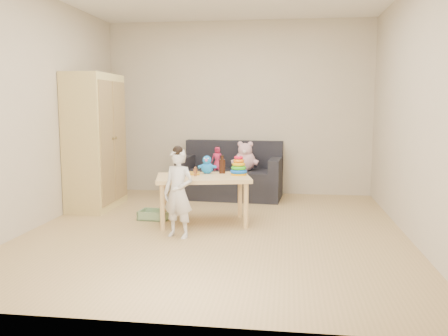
# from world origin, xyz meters

# --- Properties ---
(room) EXTENTS (4.50, 4.50, 4.50)m
(room) POSITION_xyz_m (0.00, 0.00, 1.30)
(room) COLOR tan
(room) RESTS_ON ground
(wardrobe) EXTENTS (0.49, 0.97, 1.75)m
(wardrobe) POSITION_xyz_m (-1.75, 0.94, 0.88)
(wardrobe) COLOR #E2CD7C
(wardrobe) RESTS_ON ground
(sofa) EXTENTS (1.52, 0.84, 0.41)m
(sofa) POSITION_xyz_m (-0.07, 1.82, 0.21)
(sofa) COLOR black
(sofa) RESTS_ON ground
(play_table) EXTENTS (1.17, 0.88, 0.55)m
(play_table) POSITION_xyz_m (-0.19, 0.28, 0.27)
(play_table) COLOR #EEB282
(play_table) RESTS_ON ground
(storage_bin) EXTENTS (0.37, 0.29, 0.11)m
(storage_bin) POSITION_xyz_m (-0.81, 0.40, 0.05)
(storage_bin) COLOR gray
(storage_bin) RESTS_ON ground
(toddler) EXTENTS (0.38, 0.32, 0.89)m
(toddler) POSITION_xyz_m (-0.34, -0.32, 0.45)
(toddler) COLOR silver
(toddler) RESTS_ON ground
(pink_bear) EXTENTS (0.35, 0.31, 0.35)m
(pink_bear) POSITION_xyz_m (0.15, 1.76, 0.59)
(pink_bear) COLOR #DFA4B0
(pink_bear) RESTS_ON sofa
(doll) EXTENTS (0.17, 0.12, 0.33)m
(doll) POSITION_xyz_m (-0.25, 1.75, 0.58)
(doll) COLOR #CC2651
(doll) RESTS_ON sofa
(ring_stacker) EXTENTS (0.20, 0.20, 0.22)m
(ring_stacker) POSITION_xyz_m (0.20, 0.41, 0.64)
(ring_stacker) COLOR #FFB10D
(ring_stacker) RESTS_ON play_table
(brown_bottle) EXTENTS (0.07, 0.07, 0.21)m
(brown_bottle) POSITION_xyz_m (-0.01, 0.52, 0.64)
(brown_bottle) COLOR black
(brown_bottle) RESTS_ON play_table
(blue_plush) EXTENTS (0.22, 0.21, 0.22)m
(blue_plush) POSITION_xyz_m (-0.18, 0.48, 0.66)
(blue_plush) COLOR #1B85F4
(blue_plush) RESTS_ON play_table
(wooden_figure) EXTENTS (0.05, 0.04, 0.11)m
(wooden_figure) POSITION_xyz_m (-0.28, 0.25, 0.61)
(wooden_figure) COLOR brown
(wooden_figure) RESTS_ON play_table
(yellow_book) EXTENTS (0.26, 0.26, 0.02)m
(yellow_book) POSITION_xyz_m (-0.37, 0.41, 0.56)
(yellow_book) COLOR orange
(yellow_book) RESTS_ON play_table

